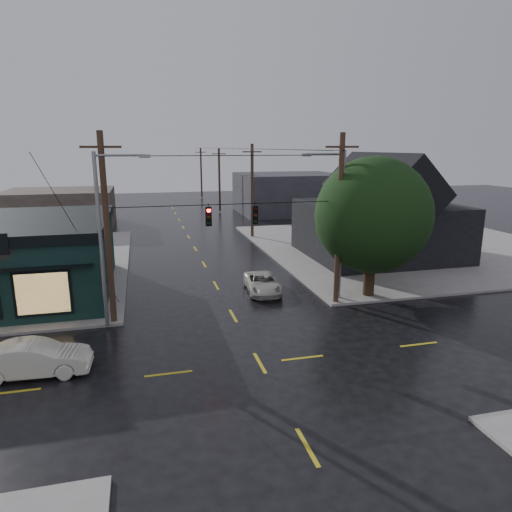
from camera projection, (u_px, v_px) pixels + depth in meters
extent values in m
plane|color=black|center=(260.00, 363.00, 20.25)|extent=(160.00, 160.00, 0.00)
cube|color=gray|center=(408.00, 246.00, 43.85)|extent=(28.00, 28.00, 0.15)
cube|color=black|center=(378.00, 230.00, 39.29)|extent=(12.00, 11.00, 4.50)
cylinder|color=black|center=(370.00, 268.00, 28.75)|extent=(0.70, 0.70, 3.51)
sphere|color=black|center=(373.00, 215.00, 27.96)|extent=(7.17, 7.17, 7.17)
cylinder|color=black|center=(230.00, 204.00, 24.90)|extent=(13.00, 0.04, 0.04)
cube|color=#3B2F2B|center=(61.00, 209.00, 54.09)|extent=(12.00, 10.00, 4.40)
cube|color=#2B2A2F|center=(288.00, 193.00, 65.82)|extent=(14.00, 12.00, 5.60)
imported|color=silver|center=(34.00, 359.00, 19.02)|extent=(4.57, 1.76, 1.48)
imported|color=#BCB8AE|center=(262.00, 283.00, 29.98)|extent=(2.46, 4.65, 1.25)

